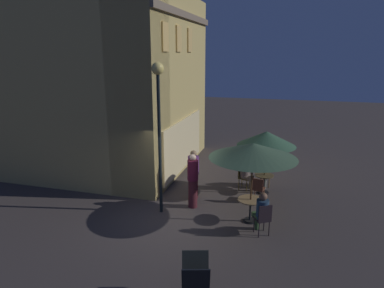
{
  "coord_description": "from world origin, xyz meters",
  "views": [
    {
      "loc": [
        -8.73,
        -3.23,
        4.94
      ],
      "look_at": [
        1.94,
        -0.22,
        1.96
      ],
      "focal_mm": 31.55,
      "sensor_mm": 36.0,
      "label": 1
    }
  ],
  "objects": [
    {
      "name": "patron_standing_3",
      "position": [
        1.91,
        -0.28,
        0.87
      ],
      "size": [
        0.38,
        0.38,
        1.74
      ],
      "rotation": [
        0.0,
        0.0,
        1.66
      ],
      "color": "#4F171D",
      "rests_on": "ground"
    },
    {
      "name": "patron_seated_0",
      "position": [
        3.68,
        -2.64,
        0.71
      ],
      "size": [
        0.56,
        0.38,
        1.24
      ],
      "rotation": [
        0.0,
        0.0,
        3.14
      ],
      "color": "slate",
      "rests_on": "ground"
    },
    {
      "name": "cafe_chair_2",
      "position": [
        2.19,
        -2.48,
        0.52
      ],
      "size": [
        0.48,
        0.48,
        0.87
      ],
      "rotation": [
        0.0,
        0.0,
        -0.19
      ],
      "color": "brown",
      "rests_on": "ground"
    },
    {
      "name": "cafe_table_0",
      "position": [
        2.99,
        -2.63,
        0.5
      ],
      "size": [
        0.68,
        0.68,
        0.71
      ],
      "color": "black",
      "rests_on": "ground"
    },
    {
      "name": "cafe_chair_3",
      "position": [
        -0.04,
        -2.83,
        0.56
      ],
      "size": [
        0.53,
        0.53,
        0.95
      ],
      "rotation": [
        0.0,
        0.0,
        0.54
      ],
      "color": "black",
      "rests_on": "ground"
    },
    {
      "name": "cafe_chair_0",
      "position": [
        3.81,
        -2.64,
        0.53
      ],
      "size": [
        0.39,
        0.39,
        0.88
      ],
      "rotation": [
        0.0,
        0.0,
        3.14
      ],
      "color": "brown",
      "rests_on": "ground"
    },
    {
      "name": "patron_seated_1",
      "position": [
        3.16,
        -1.95,
        0.7
      ],
      "size": [
        0.44,
        0.54,
        1.23
      ],
      "rotation": [
        0.0,
        0.0,
        -1.81
      ],
      "color": "#736456",
      "rests_on": "ground"
    },
    {
      "name": "cafe_building",
      "position": [
        3.41,
        3.34,
        3.64
      ],
      "size": [
        7.11,
        7.95,
        7.3
      ],
      "color": "tan",
      "rests_on": "ground"
    },
    {
      "name": "patron_seated_2",
      "position": [
        0.08,
        -2.76,
        0.71
      ],
      "size": [
        0.54,
        0.49,
        1.26
      ],
      "rotation": [
        0.0,
        0.0,
        0.54
      ],
      "color": "#314E29",
      "rests_on": "ground"
    },
    {
      "name": "menu_sandwich_board",
      "position": [
        -3.09,
        -1.71,
        0.51
      ],
      "size": [
        0.8,
        0.72,
        0.99
      ],
      "rotation": [
        0.0,
        0.0,
        0.29
      ],
      "color": "black",
      "rests_on": "ground"
    },
    {
      "name": "street_lamp_near_corner",
      "position": [
        0.57,
        0.43,
        3.42
      ],
      "size": [
        0.37,
        0.37,
        4.7
      ],
      "color": "black",
      "rests_on": "ground"
    },
    {
      "name": "ground_plane",
      "position": [
        0.0,
        0.0,
        0.0
      ],
      "size": [
        60.0,
        60.0,
        0.0
      ],
      "primitive_type": "plane",
      "color": "#3D3532"
    },
    {
      "name": "cafe_chair_1",
      "position": [
        3.19,
        -1.82,
        0.54
      ],
      "size": [
        0.46,
        0.46,
        0.89
      ],
      "rotation": [
        0.0,
        0.0,
        -1.81
      ],
      "color": "#4D4019",
      "rests_on": "ground"
    },
    {
      "name": "patio_umbrella_0",
      "position": [
        2.99,
        -2.63,
        2.05
      ],
      "size": [
        2.06,
        2.06,
        2.32
      ],
      "color": "black",
      "rests_on": "ground"
    },
    {
      "name": "patio_umbrella_1",
      "position": [
        0.69,
        -2.39,
        2.24
      ],
      "size": [
        2.56,
        2.56,
        2.46
      ],
      "color": "black",
      "rests_on": "ground"
    },
    {
      "name": "cafe_table_1",
      "position": [
        0.69,
        -2.39,
        0.54
      ],
      "size": [
        0.77,
        0.77,
        0.73
      ],
      "color": "black",
      "rests_on": "ground"
    },
    {
      "name": "patron_standing_4",
      "position": [
        1.19,
        -0.45,
        0.92
      ],
      "size": [
        0.35,
        0.35,
        1.83
      ],
      "rotation": [
        0.0,
        0.0,
        4.3
      ],
      "color": "#471A20",
      "rests_on": "ground"
    }
  ]
}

